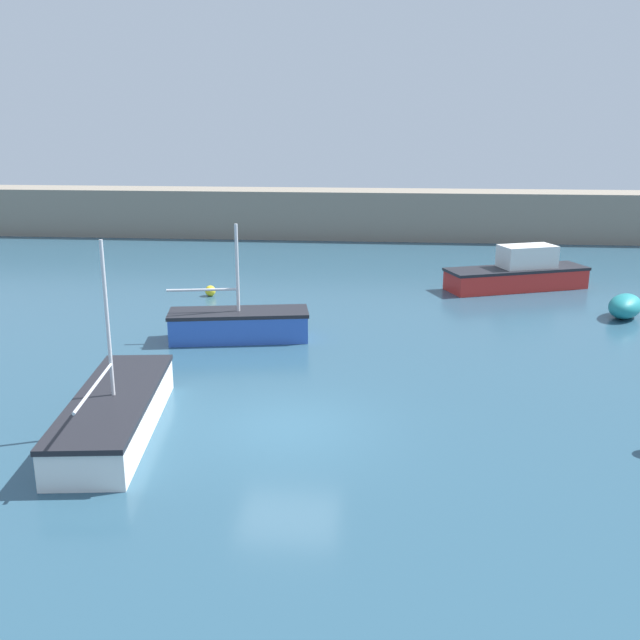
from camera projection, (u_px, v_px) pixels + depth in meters
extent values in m
cube|color=#284C60|center=(288.00, 431.00, 17.22)|extent=(120.00, 120.00, 0.20)
cube|color=gray|center=(351.00, 214.00, 44.92)|extent=(54.03, 3.30, 2.96)
cube|color=red|center=(516.00, 280.00, 31.26)|extent=(6.38, 3.81, 0.83)
cube|color=black|center=(517.00, 269.00, 31.13)|extent=(6.51, 3.89, 0.12)
cube|color=silver|center=(527.00, 258.00, 31.12)|extent=(2.67, 2.04, 1.09)
cube|color=white|center=(115.00, 416.00, 16.83)|extent=(2.47, 5.96, 0.83)
cube|color=black|center=(114.00, 397.00, 16.70)|extent=(2.52, 6.07, 0.12)
cylinder|color=silver|center=(107.00, 322.00, 16.21)|extent=(0.08, 0.08, 3.79)
cylinder|color=silver|center=(94.00, 387.00, 15.08)|extent=(0.43, 2.90, 0.07)
ellipsoid|color=teal|center=(625.00, 306.00, 26.67)|extent=(1.96, 2.30, 0.89)
cube|color=#2D56B7|center=(239.00, 327.00, 24.02)|extent=(4.75, 2.25, 0.88)
cube|color=black|center=(239.00, 313.00, 23.88)|extent=(4.85, 2.30, 0.12)
cylinder|color=silver|center=(237.00, 270.00, 23.49)|extent=(0.11, 0.11, 3.04)
cylinder|color=silver|center=(202.00, 290.00, 23.57)|extent=(2.33, 0.50, 0.09)
sphere|color=yellow|center=(210.00, 291.00, 30.03)|extent=(0.45, 0.45, 0.45)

